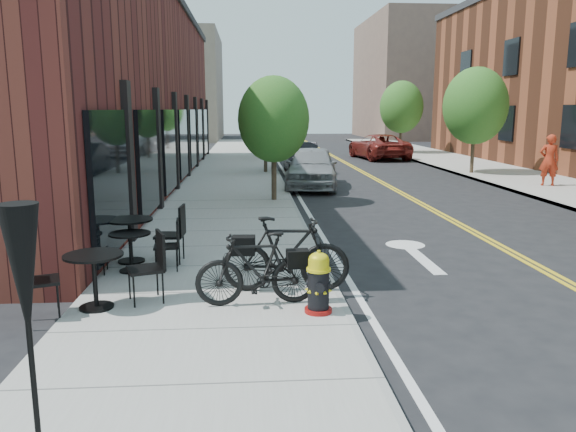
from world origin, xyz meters
name	(u,v)px	position (x,y,z in m)	size (l,w,h in m)	color
ground	(339,296)	(0.00, 0.00, 0.00)	(120.00, 120.00, 0.00)	black
sidewalk_near	(230,197)	(-2.00, 10.00, 0.06)	(4.00, 70.00, 0.12)	#9E9B93
building_near	(114,94)	(-6.50, 14.00, 3.50)	(5.00, 28.00, 7.00)	#441715
bg_building_left	(179,87)	(-8.00, 48.00, 5.00)	(8.00, 14.00, 10.00)	#726656
bg_building_right	(415,79)	(16.00, 50.00, 6.00)	(10.00, 16.00, 12.00)	brown
tree_near_a	(274,119)	(-0.60, 9.00, 2.60)	(2.20, 2.20, 3.81)	#382B1E
tree_near_b	(265,114)	(-0.60, 17.00, 2.71)	(2.30, 2.30, 3.98)	#382B1E
tree_near_c	(261,116)	(-0.60, 25.00, 2.53)	(2.10, 2.10, 3.67)	#382B1E
tree_near_d	(258,111)	(-0.60, 33.00, 2.79)	(2.40, 2.40, 4.11)	#382B1E
tree_far_b	(475,106)	(8.60, 16.00, 3.06)	(2.80, 2.80, 4.62)	#382B1E
tree_far_c	(401,107)	(8.60, 28.00, 3.06)	(2.80, 2.80, 4.62)	#382B1E
fire_hydrant	(318,283)	(-0.46, -1.01, 0.54)	(0.48, 0.48, 0.89)	maroon
bicycle_left	(257,269)	(-1.30, -0.63, 0.66)	(0.50, 1.78, 1.07)	black
bicycle_right	(286,254)	(-0.85, -0.05, 0.71)	(0.56, 1.97, 1.19)	black
bistro_set_a	(94,273)	(-3.60, -0.62, 0.64)	(1.95, 1.11, 1.03)	black
bistro_set_b	(130,234)	(-3.60, 1.86, 0.65)	(1.98, 0.90, 1.06)	black
bistro_set_c	(130,246)	(-3.47, 1.23, 0.57)	(1.68, 0.78, 0.89)	black
patio_umbrella	(26,296)	(-2.89, -4.77, 1.70)	(0.36, 0.36, 2.20)	black
parked_car_a	(312,167)	(0.98, 12.46, 0.78)	(1.85, 4.60, 1.57)	gray
parked_car_b	(301,158)	(1.08, 17.68, 0.70)	(1.48, 4.24, 1.40)	black
parked_car_c	(282,143)	(0.80, 28.02, 0.80)	(2.23, 5.49, 1.59)	#B3B2B7
parked_car_far	(378,146)	(6.37, 24.65, 0.74)	(2.44, 5.29, 1.47)	maroon
pedestrian	(549,160)	(9.70, 11.55, 1.07)	(0.69, 0.45, 1.89)	#A62C16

